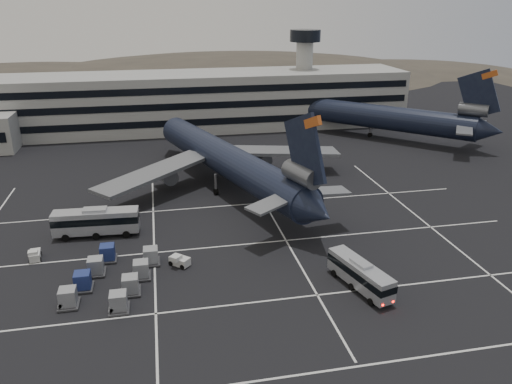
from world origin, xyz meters
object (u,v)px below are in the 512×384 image
bus_near (360,274)px  uld_cluster (113,275)px  bus_far (96,221)px  trijet_main (228,160)px  tug_a (35,255)px

bus_near → uld_cluster: bearing=151.0°
bus_near → bus_far: bearing=131.3°
trijet_main → tug_a: 35.26m
trijet_main → bus_far: 25.93m
tug_a → uld_cluster: uld_cluster is taller
trijet_main → tug_a: bearing=-162.4°
bus_far → uld_cluster: (2.96, -13.62, -1.24)m
bus_near → bus_far: 37.11m
bus_far → tug_a: size_ratio=4.80×
bus_near → bus_far: bus_far is taller
bus_near → uld_cluster: 28.87m
uld_cluster → tug_a: bearing=142.2°
bus_far → uld_cluster: bus_far is taller
bus_near → uld_cluster: (-28.05, 6.76, -0.86)m
trijet_main → uld_cluster: size_ratio=3.80×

